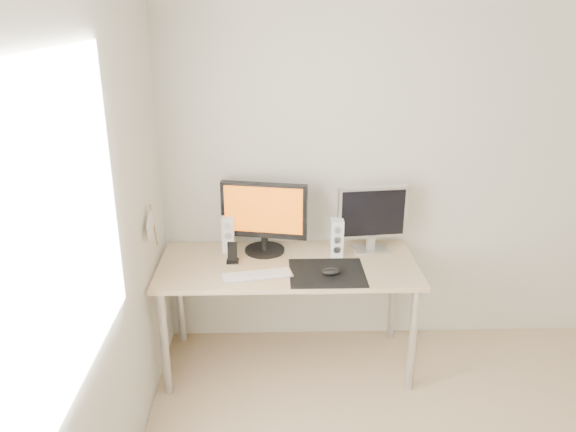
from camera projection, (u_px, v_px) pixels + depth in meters
name	position (u px, v px, depth m)	size (l,w,h in m)	color
wall_back	(429.00, 165.00, 3.67)	(3.50, 3.50, 0.00)	beige
wall_left	(67.00, 300.00, 1.99)	(3.50, 3.50, 0.00)	beige
window_pane	(60.00, 234.00, 1.90)	(1.30, 1.30, 0.00)	white
mousepad	(327.00, 273.00, 3.35)	(0.45, 0.40, 0.00)	black
mouse	(331.00, 272.00, 3.31)	(0.11, 0.07, 0.04)	black
desk	(288.00, 274.00, 3.51)	(1.60, 0.70, 0.73)	#D1B587
main_monitor	(264.00, 215.00, 3.55)	(0.55, 0.30, 0.47)	black
second_monitor	(372.00, 216.00, 3.58)	(0.45, 0.18, 0.43)	silver
speaker_left	(228.00, 234.00, 3.61)	(0.08, 0.09, 0.24)	white
speaker_right	(337.00, 238.00, 3.55)	(0.08, 0.09, 0.24)	white
keyboard	(257.00, 275.00, 3.31)	(0.44, 0.20, 0.02)	silver
phone_dock	(233.00, 256.00, 3.48)	(0.08, 0.07, 0.14)	black
pennant	(151.00, 225.00, 3.22)	(0.01, 0.23, 0.29)	#A57F54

